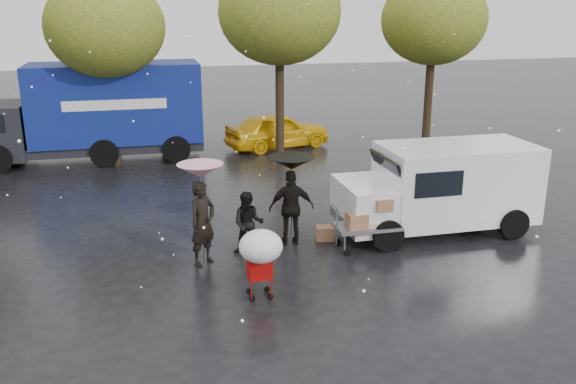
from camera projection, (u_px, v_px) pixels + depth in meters
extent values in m
plane|color=black|center=(271.00, 268.00, 13.34)|extent=(90.00, 90.00, 0.00)
imported|color=black|center=(203.00, 223.00, 13.33)|extent=(0.83, 0.79, 1.90)
imported|color=black|center=(248.00, 223.00, 13.89)|extent=(0.85, 0.74, 1.49)
imported|color=black|center=(291.00, 208.00, 14.45)|extent=(1.11, 0.55, 1.83)
cylinder|color=#4C4C4C|center=(202.00, 218.00, 13.29)|extent=(0.02, 0.02, 2.14)
cone|color=#D65876|center=(200.00, 171.00, 12.98)|extent=(1.00, 1.00, 0.30)
sphere|color=#4C4C4C|center=(200.00, 169.00, 12.97)|extent=(0.06, 0.06, 0.06)
cylinder|color=#4C4C4C|center=(291.00, 204.00, 14.42)|extent=(0.02, 0.02, 2.01)
cone|color=black|center=(292.00, 163.00, 14.13)|extent=(1.11, 1.11, 0.30)
sphere|color=#4C4C4C|center=(292.00, 162.00, 14.12)|extent=(0.06, 0.06, 0.06)
cube|color=slate|center=(367.00, 226.00, 14.27)|extent=(1.50, 0.80, 0.08)
cylinder|color=slate|center=(337.00, 219.00, 14.02)|extent=(0.04, 0.04, 0.60)
cube|color=brown|center=(380.00, 214.00, 14.37)|extent=(0.55, 0.45, 0.40)
cube|color=brown|center=(357.00, 220.00, 14.04)|extent=(0.45, 0.40, 0.35)
cube|color=brown|center=(383.00, 204.00, 14.02)|extent=(0.40, 0.35, 0.28)
cube|color=#C8AD8B|center=(369.00, 222.00, 14.25)|extent=(0.90, 0.55, 0.12)
cylinder|color=black|center=(347.00, 253.00, 13.98)|extent=(0.16, 0.05, 0.16)
cylinder|color=black|center=(338.00, 242.00, 14.57)|extent=(0.16, 0.05, 0.16)
cylinder|color=black|center=(395.00, 248.00, 14.25)|extent=(0.16, 0.05, 0.16)
cylinder|color=black|center=(385.00, 238.00, 14.84)|extent=(0.16, 0.05, 0.16)
cube|color=#B10B0A|center=(259.00, 266.00, 11.86)|extent=(0.47, 0.41, 0.45)
cylinder|color=#B10B0A|center=(261.00, 253.00, 11.57)|extent=(0.42, 0.02, 0.02)
cylinder|color=#4C4C4C|center=(261.00, 256.00, 11.60)|extent=(0.02, 0.02, 0.60)
ellipsoid|color=white|center=(261.00, 246.00, 11.54)|extent=(0.84, 0.84, 0.63)
cylinder|color=black|center=(252.00, 298.00, 11.85)|extent=(0.12, 0.04, 0.12)
cylinder|color=black|center=(249.00, 291.00, 12.14)|extent=(0.12, 0.04, 0.12)
cylinder|color=black|center=(270.00, 296.00, 11.93)|extent=(0.12, 0.04, 0.12)
cylinder|color=black|center=(267.00, 289.00, 12.23)|extent=(0.12, 0.04, 0.12)
cube|color=white|center=(456.00, 182.00, 15.32)|extent=(3.80, 2.00, 1.90)
cube|color=white|center=(366.00, 204.00, 14.90)|extent=(1.20, 1.95, 1.10)
cube|color=black|center=(388.00, 169.00, 14.77)|extent=(0.37, 1.70, 0.67)
cube|color=slate|center=(344.00, 221.00, 14.89)|extent=(0.12, 1.90, 0.25)
cylinder|color=black|center=(387.00, 235.00, 14.20)|extent=(0.76, 0.28, 0.76)
cylinder|color=black|center=(359.00, 209.00, 15.96)|extent=(0.76, 0.28, 0.76)
cylinder|color=black|center=(513.00, 224.00, 14.94)|extent=(0.76, 0.28, 0.76)
cylinder|color=black|center=(473.00, 200.00, 16.71)|extent=(0.76, 0.28, 0.76)
cube|color=navy|center=(116.00, 102.00, 22.16)|extent=(6.00, 2.50, 2.80)
cube|color=black|center=(92.00, 145.00, 22.39)|extent=(8.00, 2.30, 0.35)
cube|color=white|center=(115.00, 105.00, 20.96)|extent=(3.50, 0.03, 0.35)
cylinder|color=black|center=(10.00, 144.00, 22.79)|extent=(1.00, 0.30, 1.00)
cylinder|color=black|center=(176.00, 149.00, 22.02)|extent=(1.00, 0.30, 1.00)
cylinder|color=black|center=(172.00, 136.00, 24.15)|extent=(1.00, 0.30, 1.00)
cube|color=brown|center=(387.00, 238.00, 14.50)|extent=(0.56, 0.51, 0.42)
cube|color=brown|center=(325.00, 233.00, 14.91)|extent=(0.49, 0.41, 0.34)
imported|color=#F0B50C|center=(278.00, 130.00, 24.23)|extent=(4.47, 2.68, 1.42)
cylinder|color=black|center=(112.00, 103.00, 21.16)|extent=(0.32, 0.32, 4.48)
ellipsoid|color=#3A5F1B|center=(105.00, 27.00, 20.40)|extent=(4.00, 4.00, 3.40)
cylinder|color=black|center=(280.00, 91.00, 22.45)|extent=(0.32, 0.32, 4.90)
ellipsoid|color=#3A5F1B|center=(279.00, 12.00, 21.62)|extent=(4.40, 4.40, 3.74)
cylinder|color=black|center=(429.00, 90.00, 23.85)|extent=(0.32, 0.32, 4.62)
ellipsoid|color=#3A5F1B|center=(434.00, 20.00, 23.06)|extent=(4.00, 4.00, 3.40)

